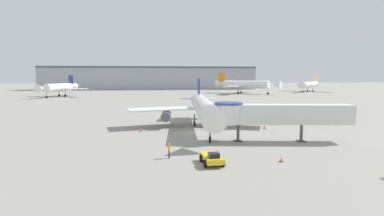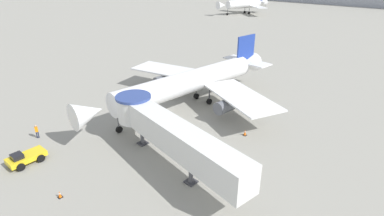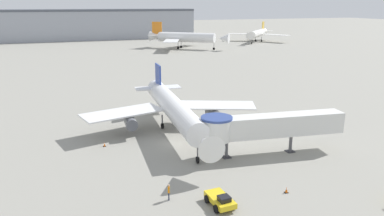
{
  "view_description": "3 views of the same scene",
  "coord_description": "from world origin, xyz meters",
  "px_view_note": "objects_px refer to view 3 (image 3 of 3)",
  "views": [
    {
      "loc": [
        -6.97,
        -49.34,
        9.46
      ],
      "look_at": [
        -0.78,
        2.68,
        3.96
      ],
      "focal_mm": 28.0,
      "sensor_mm": 36.0,
      "label": 1
    },
    {
      "loc": [
        30.17,
        -25.48,
        18.9
      ],
      "look_at": [
        7.02,
        -0.95,
        3.26
      ],
      "focal_mm": 28.0,
      "sensor_mm": 36.0,
      "label": 2
    },
    {
      "loc": [
        -15.59,
        -48.79,
        19.7
      ],
      "look_at": [
        3.5,
        2.13,
        4.51
      ],
      "focal_mm": 35.0,
      "sensor_mm": 36.0,
      "label": 3
    }
  ],
  "objects_px": {
    "pushback_tug_yellow": "(220,200)",
    "background_jet_orange_tail": "(185,37)",
    "traffic_cone_port_wing": "(104,144)",
    "traffic_cone_starboard_wing": "(243,126)",
    "traffic_cone_apron_front": "(286,190)",
    "main_airplane": "(174,109)",
    "background_jet_gold_tail": "(258,33)",
    "jet_bridge": "(263,126)",
    "ground_crew_marshaller": "(169,191)"
  },
  "relations": [
    {
      "from": "traffic_cone_starboard_wing",
      "to": "background_jet_orange_tail",
      "type": "xyz_separation_m",
      "value": [
        28.68,
        109.41,
        4.76
      ]
    },
    {
      "from": "main_airplane",
      "to": "pushback_tug_yellow",
      "type": "xyz_separation_m",
      "value": [
        -2.61,
        -23.14,
        -3.11
      ]
    },
    {
      "from": "pushback_tug_yellow",
      "to": "background_jet_orange_tail",
      "type": "distance_m",
      "value": 137.23
    },
    {
      "from": "traffic_cone_starboard_wing",
      "to": "background_jet_gold_tail",
      "type": "height_order",
      "value": "background_jet_gold_tail"
    },
    {
      "from": "main_airplane",
      "to": "traffic_cone_apron_front",
      "type": "xyz_separation_m",
      "value": [
        5.24,
        -23.11,
        -3.49
      ]
    },
    {
      "from": "jet_bridge",
      "to": "traffic_cone_starboard_wing",
      "type": "relative_size",
      "value": 25.7
    },
    {
      "from": "main_airplane",
      "to": "traffic_cone_starboard_wing",
      "type": "xyz_separation_m",
      "value": [
        11.07,
        -2.09,
        -3.45
      ]
    },
    {
      "from": "pushback_tug_yellow",
      "to": "ground_crew_marshaller",
      "type": "relative_size",
      "value": 2.16
    },
    {
      "from": "pushback_tug_yellow",
      "to": "background_jet_gold_tail",
      "type": "relative_size",
      "value": 0.13
    },
    {
      "from": "traffic_cone_port_wing",
      "to": "pushback_tug_yellow",
      "type": "bearing_deg",
      "value": -67.29
    },
    {
      "from": "background_jet_orange_tail",
      "to": "traffic_cone_apron_front",
      "type": "bearing_deg",
      "value": -154.73
    },
    {
      "from": "main_airplane",
      "to": "jet_bridge",
      "type": "xyz_separation_m",
      "value": [
        8.33,
        -12.8,
        0.24
      ]
    },
    {
      "from": "traffic_cone_port_wing",
      "to": "traffic_cone_starboard_wing",
      "type": "relative_size",
      "value": 0.84
    },
    {
      "from": "jet_bridge",
      "to": "traffic_cone_port_wing",
      "type": "relative_size",
      "value": 30.47
    },
    {
      "from": "traffic_cone_port_wing",
      "to": "traffic_cone_starboard_wing",
      "type": "xyz_separation_m",
      "value": [
        22.36,
        0.32,
        0.06
      ]
    },
    {
      "from": "traffic_cone_apron_front",
      "to": "traffic_cone_starboard_wing",
      "type": "xyz_separation_m",
      "value": [
        5.83,
        21.02,
        0.04
      ]
    },
    {
      "from": "jet_bridge",
      "to": "traffic_cone_port_wing",
      "type": "bearing_deg",
      "value": 159.91
    },
    {
      "from": "traffic_cone_starboard_wing",
      "to": "jet_bridge",
      "type": "bearing_deg",
      "value": -104.36
    },
    {
      "from": "jet_bridge",
      "to": "background_jet_gold_tail",
      "type": "xyz_separation_m",
      "value": [
        78.44,
        136.32,
        0.39
      ]
    },
    {
      "from": "pushback_tug_yellow",
      "to": "ground_crew_marshaller",
      "type": "xyz_separation_m",
      "value": [
        -4.51,
        2.98,
        0.32
      ]
    },
    {
      "from": "traffic_cone_port_wing",
      "to": "ground_crew_marshaller",
      "type": "height_order",
      "value": "ground_crew_marshaller"
    },
    {
      "from": "jet_bridge",
      "to": "background_jet_orange_tail",
      "type": "xyz_separation_m",
      "value": [
        31.42,
        120.12,
        1.07
      ]
    },
    {
      "from": "pushback_tug_yellow",
      "to": "background_jet_orange_tail",
      "type": "bearing_deg",
      "value": 68.92
    },
    {
      "from": "traffic_cone_starboard_wing",
      "to": "ground_crew_marshaller",
      "type": "xyz_separation_m",
      "value": [
        -18.19,
        -18.07,
        0.66
      ]
    },
    {
      "from": "traffic_cone_port_wing",
      "to": "traffic_cone_starboard_wing",
      "type": "distance_m",
      "value": 22.36
    },
    {
      "from": "traffic_cone_apron_front",
      "to": "main_airplane",
      "type": "bearing_deg",
      "value": 102.78
    },
    {
      "from": "pushback_tug_yellow",
      "to": "traffic_cone_starboard_wing",
      "type": "distance_m",
      "value": 25.11
    },
    {
      "from": "traffic_cone_starboard_wing",
      "to": "background_jet_orange_tail",
      "type": "distance_m",
      "value": 113.2
    },
    {
      "from": "jet_bridge",
      "to": "background_jet_gold_tail",
      "type": "height_order",
      "value": "background_jet_gold_tail"
    },
    {
      "from": "main_airplane",
      "to": "ground_crew_marshaller",
      "type": "bearing_deg",
      "value": -105.2
    },
    {
      "from": "traffic_cone_starboard_wing",
      "to": "background_jet_orange_tail",
      "type": "bearing_deg",
      "value": 75.31
    },
    {
      "from": "jet_bridge",
      "to": "traffic_cone_starboard_wing",
      "type": "xyz_separation_m",
      "value": [
        2.74,
        10.71,
        -3.69
      ]
    },
    {
      "from": "jet_bridge",
      "to": "traffic_cone_apron_front",
      "type": "distance_m",
      "value": 11.39
    },
    {
      "from": "traffic_cone_port_wing",
      "to": "background_jet_orange_tail",
      "type": "xyz_separation_m",
      "value": [
        51.03,
        109.72,
        4.82
      ]
    },
    {
      "from": "traffic_cone_apron_front",
      "to": "ground_crew_marshaller",
      "type": "height_order",
      "value": "ground_crew_marshaller"
    },
    {
      "from": "pushback_tug_yellow",
      "to": "traffic_cone_apron_front",
      "type": "height_order",
      "value": "pushback_tug_yellow"
    },
    {
      "from": "main_airplane",
      "to": "pushback_tug_yellow",
      "type": "relative_size",
      "value": 8.59
    },
    {
      "from": "main_airplane",
      "to": "background_jet_orange_tail",
      "type": "bearing_deg",
      "value": 73.94
    },
    {
      "from": "main_airplane",
      "to": "traffic_cone_starboard_wing",
      "type": "relative_size",
      "value": 43.01
    },
    {
      "from": "jet_bridge",
      "to": "background_jet_orange_tail",
      "type": "height_order",
      "value": "background_jet_orange_tail"
    },
    {
      "from": "traffic_cone_starboard_wing",
      "to": "main_airplane",
      "type": "bearing_deg",
      "value": 169.32
    },
    {
      "from": "main_airplane",
      "to": "traffic_cone_apron_front",
      "type": "height_order",
      "value": "main_airplane"
    },
    {
      "from": "traffic_cone_starboard_wing",
      "to": "background_jet_orange_tail",
      "type": "height_order",
      "value": "background_jet_orange_tail"
    },
    {
      "from": "traffic_cone_port_wing",
      "to": "background_jet_orange_tail",
      "type": "bearing_deg",
      "value": 65.06
    },
    {
      "from": "traffic_cone_apron_front",
      "to": "background_jet_gold_tail",
      "type": "height_order",
      "value": "background_jet_gold_tail"
    },
    {
      "from": "jet_bridge",
      "to": "traffic_cone_starboard_wing",
      "type": "height_order",
      "value": "jet_bridge"
    },
    {
      "from": "pushback_tug_yellow",
      "to": "traffic_cone_apron_front",
      "type": "relative_size",
      "value": 5.65
    },
    {
      "from": "traffic_cone_apron_front",
      "to": "background_jet_orange_tail",
      "type": "distance_m",
      "value": 135.0
    },
    {
      "from": "pushback_tug_yellow",
      "to": "ground_crew_marshaller",
      "type": "height_order",
      "value": "ground_crew_marshaller"
    },
    {
      "from": "jet_bridge",
      "to": "pushback_tug_yellow",
      "type": "xyz_separation_m",
      "value": [
        -10.94,
        -10.34,
        -3.35
      ]
    }
  ]
}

